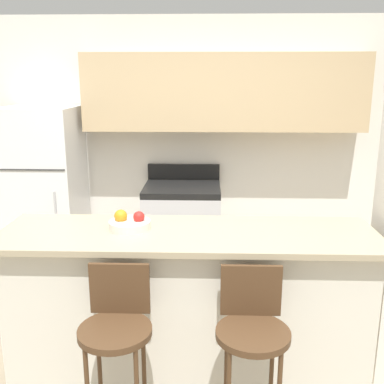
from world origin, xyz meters
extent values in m
cube|color=white|center=(0.00, 2.17, 1.27)|extent=(5.60, 0.06, 2.55)
cube|color=tan|center=(0.27, 1.98, 1.81)|extent=(2.75, 0.32, 0.74)
cube|color=silver|center=(-0.13, 2.00, 1.61)|extent=(0.77, 0.28, 0.12)
cube|color=silver|center=(0.00, 0.00, 0.51)|extent=(2.13, 0.54, 1.03)
cube|color=tan|center=(0.00, 0.00, 1.04)|extent=(2.25, 0.66, 0.04)
cube|color=white|center=(-1.51, 1.76, 0.57)|extent=(0.71, 0.70, 1.14)
cube|color=white|center=(-1.51, 1.76, 1.41)|extent=(0.71, 0.70, 0.54)
cube|color=#333333|center=(-1.51, 1.41, 1.14)|extent=(0.67, 0.01, 0.01)
cylinder|color=#B2B2B7|center=(-1.28, 1.40, 0.63)|extent=(0.02, 0.02, 0.63)
cube|color=silver|center=(-0.13, 1.79, 0.43)|extent=(0.75, 0.65, 0.85)
cube|color=black|center=(-0.13, 1.79, 0.88)|extent=(0.75, 0.65, 0.06)
cube|color=black|center=(-0.13, 2.10, 0.99)|extent=(0.75, 0.04, 0.16)
cube|color=black|center=(-0.13, 1.46, 0.47)|extent=(0.45, 0.01, 0.27)
cylinder|color=#4C331E|center=(-0.35, -0.52, 0.71)|extent=(0.37, 0.37, 0.03)
cube|color=#4C331E|center=(-0.35, -0.36, 0.87)|extent=(0.32, 0.02, 0.28)
cylinder|color=#4C331E|center=(-0.47, -0.40, 0.35)|extent=(0.02, 0.02, 0.69)
cylinder|color=#4C331E|center=(-0.22, -0.40, 0.35)|extent=(0.02, 0.02, 0.69)
cylinder|color=#4C331E|center=(0.35, -0.52, 0.71)|extent=(0.37, 0.37, 0.03)
cube|color=#4C331E|center=(0.35, -0.36, 0.87)|extent=(0.32, 0.02, 0.28)
cylinder|color=#4C331E|center=(0.22, -0.40, 0.35)|extent=(0.02, 0.02, 0.69)
cylinder|color=#4C331E|center=(0.47, -0.40, 0.35)|extent=(0.02, 0.02, 0.69)
cylinder|color=silver|center=(-0.35, 0.04, 1.09)|extent=(0.25, 0.25, 0.05)
sphere|color=red|center=(-0.30, 0.05, 1.13)|extent=(0.07, 0.07, 0.07)
sphere|color=orange|center=(-0.41, 0.06, 1.14)|extent=(0.08, 0.08, 0.08)
camera|label=1|loc=(0.11, -2.52, 1.95)|focal=42.00mm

